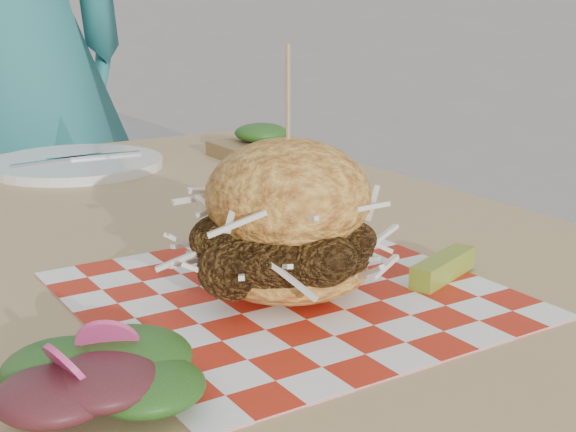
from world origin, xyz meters
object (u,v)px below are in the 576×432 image
(patio_chair, at_px, (11,204))
(sandwich, at_px, (288,228))
(diner, at_px, (11,48))
(patio_table, at_px, (194,294))

(patio_chair, relative_size, sandwich, 4.27)
(diner, bearing_deg, sandwich, 73.86)
(sandwich, bearing_deg, patio_chair, 87.70)
(patio_table, height_order, patio_chair, patio_chair)
(diner, relative_size, patio_table, 1.50)
(diner, distance_m, patio_chair, 0.35)
(patio_table, xyz_separation_m, patio_chair, (0.03, 1.02, -0.12))
(sandwich, bearing_deg, diner, 85.86)
(diner, height_order, patio_chair, diner)
(diner, distance_m, patio_table, 1.10)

